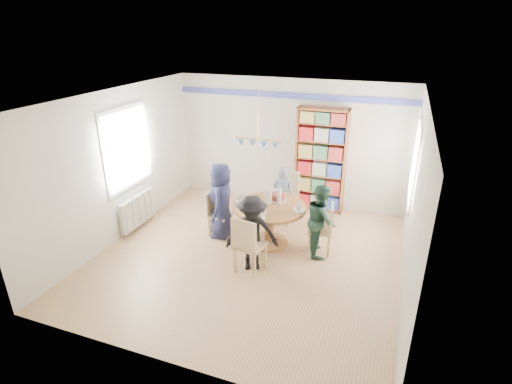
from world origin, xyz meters
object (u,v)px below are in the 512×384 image
at_px(chair_left, 217,211).
at_px(chair_right, 325,227).
at_px(person_far, 283,196).
at_px(bookshelf, 321,161).
at_px(chair_near, 247,243).
at_px(person_left, 221,201).
at_px(radiator, 138,210).
at_px(dining_table, 269,216).
at_px(person_near, 252,233).
at_px(chair_far, 286,194).
at_px(person_right, 321,220).

bearing_deg(chair_left, chair_right, 0.82).
distance_m(person_far, bookshelf, 1.16).
relative_size(chair_near, person_left, 0.69).
height_order(radiator, bookshelf, bookshelf).
height_order(dining_table, chair_left, chair_left).
bearing_deg(dining_table, chair_right, 2.01).
bearing_deg(bookshelf, dining_table, -106.47).
bearing_deg(person_near, person_far, 68.35).
bearing_deg(chair_near, person_left, 132.25).
xyz_separation_m(chair_right, person_far, (-0.99, 0.84, 0.09)).
bearing_deg(chair_far, chair_near, -90.99).
relative_size(radiator, chair_far, 0.97).
distance_m(dining_table, chair_right, 0.99).
xyz_separation_m(person_far, person_near, (-0.00, -1.72, 0.05)).
distance_m(chair_near, person_far, 1.88).
bearing_deg(radiator, person_near, -12.79).
relative_size(person_right, bookshelf, 0.58).
xyz_separation_m(dining_table, chair_near, (-0.03, -1.01, -0.01)).
distance_m(chair_right, person_near, 1.34).
distance_m(dining_table, chair_near, 1.01).
bearing_deg(chair_left, chair_near, -45.11).
bearing_deg(bookshelf, chair_left, -131.41).
distance_m(person_right, bookshelf, 1.88).
relative_size(chair_near, person_far, 0.84).
bearing_deg(person_left, chair_left, -116.06).
bearing_deg(person_right, bookshelf, -5.06).
xyz_separation_m(person_near, bookshelf, (0.53, 2.63, 0.43)).
relative_size(dining_table, person_right, 1.02).
bearing_deg(chair_left, person_far, 39.97).
bearing_deg(dining_table, person_far, 90.30).
height_order(chair_left, person_left, person_left).
distance_m(dining_table, chair_far, 1.02).
xyz_separation_m(chair_far, person_near, (-0.02, -1.87, 0.07)).
distance_m(chair_right, bookshelf, 1.89).
relative_size(dining_table, chair_far, 1.26).
xyz_separation_m(radiator, person_near, (2.60, -0.59, 0.29)).
xyz_separation_m(dining_table, person_far, (-0.00, 0.87, 0.03)).
bearing_deg(chair_near, chair_left, 134.89).
relative_size(person_near, bookshelf, 0.59).
relative_size(dining_table, person_near, 1.01).
bearing_deg(person_right, chair_right, -76.46).
relative_size(chair_right, bookshelf, 0.42).
distance_m(chair_far, person_near, 1.87).
bearing_deg(chair_left, radiator, -170.36).
bearing_deg(bookshelf, radiator, -146.95).
xyz_separation_m(dining_table, bookshelf, (0.53, 1.78, 0.51)).
height_order(dining_table, person_left, person_left).
height_order(chair_far, chair_near, chair_far).
height_order(chair_near, person_far, person_far).
relative_size(chair_right, person_right, 0.71).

